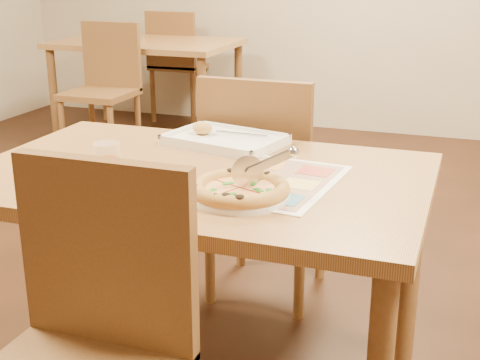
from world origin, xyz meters
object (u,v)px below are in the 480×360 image
(bg_chair_near, at_px, (106,74))
(menu, at_px, (275,181))
(chair_near, at_px, (88,321))
(plate, at_px, (240,196))
(chair_far, at_px, (261,164))
(glass_tumbler, at_px, (108,161))
(bg_chair_far, at_px, (176,53))
(pizza_cutter, at_px, (263,165))
(pizza, at_px, (240,189))
(dining_table, at_px, (198,199))
(appetizer_tray, at_px, (223,140))
(bg_table, at_px, (147,52))

(bg_chair_near, relative_size, menu, 1.07)
(chair_near, distance_m, plate, 0.49)
(plate, height_order, menu, plate)
(chair_far, xyz_separation_m, glass_tumbler, (-0.22, -0.72, 0.19))
(chair_near, bearing_deg, chair_far, 90.00)
(bg_chair_far, xyz_separation_m, plate, (1.79, -3.48, 0.16))
(bg_chair_near, height_order, bg_chair_far, same)
(bg_chair_near, bearing_deg, chair_far, -44.94)
(chair_near, xyz_separation_m, pizza_cutter, (0.24, 0.45, 0.24))
(pizza, bearing_deg, dining_table, 137.65)
(pizza, bearing_deg, glass_tumbler, 172.38)
(pizza_cutter, height_order, glass_tumbler, pizza_cutter)
(chair_far, xyz_separation_m, pizza, (0.19, -0.78, 0.18))
(bg_chair_near, bearing_deg, dining_table, -53.95)
(bg_chair_far, relative_size, pizza, 1.84)
(pizza, bearing_deg, chair_near, -114.10)
(chair_near, height_order, plate, chair_near)
(dining_table, relative_size, plate, 5.20)
(appetizer_tray, bearing_deg, dining_table, -83.13)
(bg_table, distance_m, menu, 3.36)
(chair_far, bearing_deg, bg_chair_far, -59.35)
(pizza_cutter, bearing_deg, glass_tumbler, 144.00)
(glass_tumbler, bearing_deg, chair_far, 73.05)
(appetizer_tray, bearing_deg, glass_tumbler, -113.51)
(pizza, height_order, glass_tumbler, glass_tumbler)
(bg_table, xyz_separation_m, glass_tumbler, (1.38, -2.92, 0.13))
(dining_table, relative_size, pizza_cutter, 9.05)
(dining_table, relative_size, bg_table, 1.00)
(bg_table, distance_m, pizza_cutter, 3.48)
(glass_tumbler, bearing_deg, bg_chair_far, 111.97)
(dining_table, bearing_deg, bg_chair_far, 115.85)
(bg_chair_near, distance_m, appetizer_tray, 2.46)
(chair_near, relative_size, bg_chair_near, 1.00)
(bg_chair_far, distance_m, pizza_cutter, 3.92)
(pizza, height_order, menu, pizza)
(dining_table, distance_m, pizza, 0.28)
(pizza, relative_size, glass_tumbler, 2.71)
(bg_table, height_order, plate, plate)
(appetizer_tray, relative_size, menu, 0.93)
(chair_near, distance_m, appetizer_tray, 0.92)
(chair_near, xyz_separation_m, pizza, (0.19, 0.43, 0.18))
(bg_chair_near, bearing_deg, glass_tumbler, -59.23)
(bg_chair_near, distance_m, pizza_cutter, 2.99)
(bg_table, distance_m, appetizer_tray, 2.95)
(appetizer_tray, bearing_deg, pizza, -64.47)
(dining_table, distance_m, appetizer_tray, 0.32)
(chair_far, relative_size, bg_chair_near, 1.00)
(chair_near, distance_m, pizza, 0.50)
(dining_table, bearing_deg, chair_far, 90.00)
(bg_table, relative_size, pizza_cutter, 9.05)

